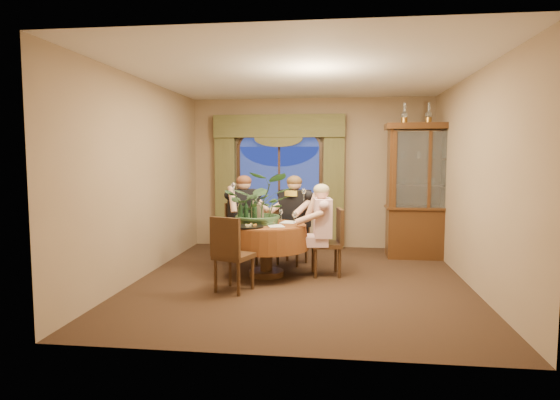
# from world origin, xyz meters

# --- Properties ---
(floor) EXTENTS (5.00, 5.00, 0.00)m
(floor) POSITION_xyz_m (0.00, 0.00, 0.00)
(floor) COLOR black
(floor) RESTS_ON ground
(wall_back) EXTENTS (4.50, 0.00, 4.50)m
(wall_back) POSITION_xyz_m (0.00, 2.50, 1.40)
(wall_back) COLOR #896E50
(wall_back) RESTS_ON ground
(wall_right) EXTENTS (0.00, 5.00, 5.00)m
(wall_right) POSITION_xyz_m (2.25, 0.00, 1.40)
(wall_right) COLOR #896E50
(wall_right) RESTS_ON ground
(ceiling) EXTENTS (5.00, 5.00, 0.00)m
(ceiling) POSITION_xyz_m (0.00, 0.00, 2.80)
(ceiling) COLOR white
(ceiling) RESTS_ON wall_back
(window) EXTENTS (1.62, 0.10, 1.32)m
(window) POSITION_xyz_m (-0.60, 2.43, 1.30)
(window) COLOR navy
(window) RESTS_ON wall_back
(arched_transom) EXTENTS (1.60, 0.06, 0.44)m
(arched_transom) POSITION_xyz_m (-0.60, 2.43, 2.08)
(arched_transom) COLOR navy
(arched_transom) RESTS_ON wall_back
(drapery_left) EXTENTS (0.38, 0.14, 2.32)m
(drapery_left) POSITION_xyz_m (-1.63, 2.38, 1.18)
(drapery_left) COLOR #484624
(drapery_left) RESTS_ON floor
(drapery_right) EXTENTS (0.38, 0.14, 2.32)m
(drapery_right) POSITION_xyz_m (0.43, 2.38, 1.18)
(drapery_right) COLOR #484624
(drapery_right) RESTS_ON floor
(swag_valance) EXTENTS (2.45, 0.16, 0.42)m
(swag_valance) POSITION_xyz_m (-0.60, 2.35, 2.28)
(swag_valance) COLOR #484624
(swag_valance) RESTS_ON wall_back
(dining_table) EXTENTS (1.32, 1.32, 0.75)m
(dining_table) POSITION_xyz_m (-0.51, 0.20, 0.38)
(dining_table) COLOR maroon
(dining_table) RESTS_ON floor
(china_cabinet) EXTENTS (1.40, 0.55, 2.26)m
(china_cabinet) POSITION_xyz_m (1.98, 1.73, 1.13)
(china_cabinet) COLOR #361D0E
(china_cabinet) RESTS_ON floor
(oil_lamp_left) EXTENTS (0.11, 0.11, 0.34)m
(oil_lamp_left) POSITION_xyz_m (1.59, 1.73, 2.43)
(oil_lamp_left) COLOR #A5722D
(oil_lamp_left) RESTS_ON china_cabinet
(oil_lamp_center) EXTENTS (0.11, 0.11, 0.34)m
(oil_lamp_center) POSITION_xyz_m (1.98, 1.73, 2.43)
(oil_lamp_center) COLOR #A5722D
(oil_lamp_center) RESTS_ON china_cabinet
(oil_lamp_right) EXTENTS (0.11, 0.11, 0.34)m
(oil_lamp_right) POSITION_xyz_m (2.38, 1.73, 2.43)
(oil_lamp_right) COLOR #A5722D
(oil_lamp_right) RESTS_ON china_cabinet
(chair_right) EXTENTS (0.48, 0.48, 0.96)m
(chair_right) POSITION_xyz_m (0.34, 0.33, 0.48)
(chair_right) COLOR black
(chair_right) RESTS_ON floor
(chair_back_right) EXTENTS (0.54, 0.54, 0.96)m
(chair_back_right) POSITION_xyz_m (-0.22, 0.99, 0.48)
(chair_back_right) COLOR black
(chair_back_right) RESTS_ON floor
(chair_back) EXTENTS (0.59, 0.59, 0.96)m
(chair_back) POSITION_xyz_m (-1.00, 0.89, 0.48)
(chair_back) COLOR black
(chair_back) RESTS_ON floor
(chair_front_left) EXTENTS (0.54, 0.54, 0.96)m
(chair_front_left) POSITION_xyz_m (-0.80, -0.61, 0.48)
(chair_front_left) COLOR black
(chair_front_left) RESTS_ON floor
(person_pink) EXTENTS (0.49, 0.52, 1.33)m
(person_pink) POSITION_xyz_m (0.29, 0.29, 0.67)
(person_pink) COLOR beige
(person_pink) RESTS_ON floor
(person_back) EXTENTS (0.68, 0.67, 1.42)m
(person_back) POSITION_xyz_m (-0.98, 0.89, 0.71)
(person_back) COLOR black
(person_back) RESTS_ON floor
(person_scarf) EXTENTS (0.66, 0.64, 1.42)m
(person_scarf) POSITION_xyz_m (-0.17, 0.93, 0.71)
(person_scarf) COLOR black
(person_scarf) RESTS_ON floor
(stoneware_vase) EXTENTS (0.15, 0.15, 0.27)m
(stoneware_vase) POSITION_xyz_m (-0.63, 0.30, 0.89)
(stoneware_vase) COLOR #8D715C
(stoneware_vase) RESTS_ON dining_table
(centerpiece_plant) EXTENTS (0.99, 1.10, 0.86)m
(centerpiece_plant) POSITION_xyz_m (-0.60, 0.30, 1.38)
(centerpiece_plant) COLOR #32522E
(centerpiece_plant) RESTS_ON dining_table
(olive_bowl) EXTENTS (0.15, 0.15, 0.05)m
(olive_bowl) POSITION_xyz_m (-0.45, 0.17, 0.77)
(olive_bowl) COLOR #4D552F
(olive_bowl) RESTS_ON dining_table
(cheese_platter) EXTENTS (0.40, 0.40, 0.02)m
(cheese_platter) POSITION_xyz_m (-0.70, -0.13, 0.76)
(cheese_platter) COLOR black
(cheese_platter) RESTS_ON dining_table
(wine_bottle_0) EXTENTS (0.07, 0.07, 0.33)m
(wine_bottle_0) POSITION_xyz_m (-0.70, 0.25, 0.92)
(wine_bottle_0) COLOR tan
(wine_bottle_0) RESTS_ON dining_table
(wine_bottle_1) EXTENTS (0.07, 0.07, 0.33)m
(wine_bottle_1) POSITION_xyz_m (-0.80, 0.17, 0.92)
(wine_bottle_1) COLOR black
(wine_bottle_1) RESTS_ON dining_table
(wine_bottle_2) EXTENTS (0.07, 0.07, 0.33)m
(wine_bottle_2) POSITION_xyz_m (-0.87, 0.12, 0.92)
(wine_bottle_2) COLOR black
(wine_bottle_2) RESTS_ON dining_table
(wine_bottle_3) EXTENTS (0.07, 0.07, 0.33)m
(wine_bottle_3) POSITION_xyz_m (-0.74, 0.32, 0.92)
(wine_bottle_3) COLOR black
(wine_bottle_3) RESTS_ON dining_table
(wine_bottle_4) EXTENTS (0.07, 0.07, 0.33)m
(wine_bottle_4) POSITION_xyz_m (-0.67, 0.13, 0.92)
(wine_bottle_4) COLOR black
(wine_bottle_4) RESTS_ON dining_table
(wine_bottle_5) EXTENTS (0.07, 0.07, 0.33)m
(wine_bottle_5) POSITION_xyz_m (-0.90, 0.26, 0.92)
(wine_bottle_5) COLOR tan
(wine_bottle_5) RESTS_ON dining_table
(tasting_paper_0) EXTENTS (0.30, 0.35, 0.00)m
(tasting_paper_0) POSITION_xyz_m (-0.35, 0.03, 0.75)
(tasting_paper_0) COLOR white
(tasting_paper_0) RESTS_ON dining_table
(tasting_paper_1) EXTENTS (0.27, 0.34, 0.00)m
(tasting_paper_1) POSITION_xyz_m (-0.21, 0.42, 0.75)
(tasting_paper_1) COLOR white
(tasting_paper_1) RESTS_ON dining_table
(wine_glass_person_pink) EXTENTS (0.07, 0.07, 0.18)m
(wine_glass_person_pink) POSITION_xyz_m (-0.11, 0.24, 0.84)
(wine_glass_person_pink) COLOR silver
(wine_glass_person_pink) RESTS_ON dining_table
(wine_glass_person_back) EXTENTS (0.07, 0.07, 0.18)m
(wine_glass_person_back) POSITION_xyz_m (-0.74, 0.53, 0.84)
(wine_glass_person_back) COLOR silver
(wine_glass_person_back) RESTS_ON dining_table
(wine_glass_person_scarf) EXTENTS (0.07, 0.07, 0.18)m
(wine_glass_person_scarf) POSITION_xyz_m (-0.34, 0.56, 0.84)
(wine_glass_person_scarf) COLOR silver
(wine_glass_person_scarf) RESTS_ON dining_table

